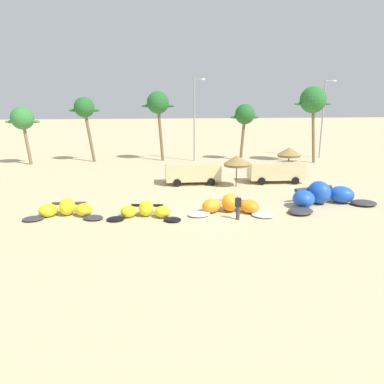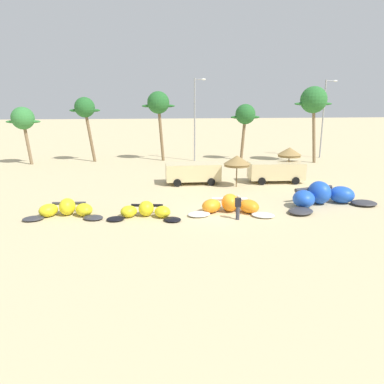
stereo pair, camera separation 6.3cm
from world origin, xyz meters
The scene contains 17 objects.
ground_plane centered at (0.00, 0.00, 0.00)m, with size 260.00×260.00×0.00m, color #C6B284.
kite_far_left centered at (-10.24, 0.55, 0.43)m, with size 5.31×2.59×1.12m.
kite_left centered at (-5.10, -0.29, 0.38)m, with size 4.93×2.63×1.00m.
kite_left_of_center centered at (0.55, 0.03, 0.46)m, with size 5.88×3.19×1.20m.
kite_center centered at (7.58, 1.00, 0.64)m, with size 7.51×4.48×1.66m.
beach_umbrella_near_van centered at (2.76, 7.36, 2.30)m, with size 2.31×2.31×2.76m.
beach_umbrella_middle centered at (8.38, 9.74, 2.62)m, with size 2.21×2.21×3.07m.
parked_van centered at (6.67, 8.67, 1.09)m, with size 5.07×2.44×1.84m.
parked_car_second centered at (-0.97, 9.06, 1.09)m, with size 4.88×2.35×1.84m.
person_near_kites centered at (0.69, -1.50, 0.82)m, with size 0.36×0.24×1.62m.
palm_leftmost centered at (-18.99, 21.54, 5.24)m, with size 3.87×2.58×6.65m.
palm_left centered at (-12.17, 22.73, 6.35)m, with size 3.61×2.41×7.74m.
palm_left_of_gap centered at (-3.42, 22.48, 6.92)m, with size 4.02×2.68×8.43m.
palm_center_left centered at (7.16, 21.50, 5.55)m, with size 3.68×2.45×6.93m.
palm_center_right centered at (14.49, 18.63, 7.29)m, with size 4.62×3.08×8.95m.
lamppost_west centered at (1.01, 21.70, 5.46)m, with size 1.42×0.24×9.92m.
lamppost_west_center centered at (17.79, 22.37, 5.46)m, with size 1.61×0.24×9.88m.
Camera 2 is at (-4.83, -22.97, 7.36)m, focal length 34.04 mm.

